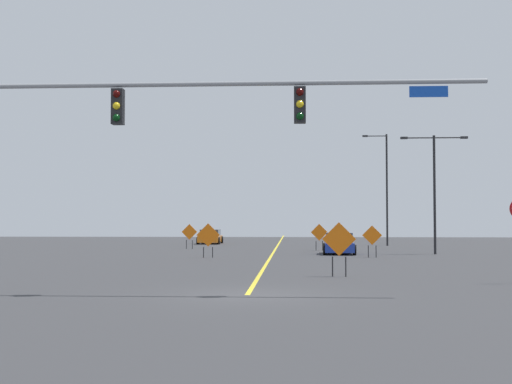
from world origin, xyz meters
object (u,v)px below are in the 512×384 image
at_px(construction_sign_right_shoulder, 319,234).
at_px(car_blue_far, 339,244).
at_px(street_lamp_near_right, 385,184).
at_px(construction_sign_median_far, 208,236).
at_px(construction_sign_left_shoulder, 372,237).
at_px(construction_sign_median_near, 339,242).
at_px(traffic_signal_assembly, 129,121).
at_px(construction_sign_left_lane, 189,233).
at_px(car_orange_approaching, 210,237).
at_px(street_lamp_near_left, 434,182).

distance_m(construction_sign_right_shoulder, car_blue_far, 5.10).
xyz_separation_m(street_lamp_near_right, construction_sign_median_far, (-12.67, -18.52, -3.94)).
height_order(street_lamp_near_right, construction_sign_left_shoulder, street_lamp_near_right).
height_order(construction_sign_median_far, car_blue_far, construction_sign_median_far).
xyz_separation_m(construction_sign_median_far, construction_sign_left_shoulder, (9.45, 0.66, -0.05)).
height_order(construction_sign_right_shoulder, construction_sign_median_near, construction_sign_median_near).
height_order(traffic_signal_assembly, construction_sign_left_lane, traffic_signal_assembly).
distance_m(construction_sign_right_shoulder, construction_sign_median_near, 21.99).
bearing_deg(car_blue_far, construction_sign_median_far, -150.32).
xyz_separation_m(traffic_signal_assembly, construction_sign_median_near, (6.57, 6.46, -3.75)).
distance_m(car_orange_approaching, car_blue_far, 20.85).
relative_size(traffic_signal_assembly, construction_sign_median_far, 8.18).
xyz_separation_m(street_lamp_near_left, car_orange_approaching, (-16.54, 17.88, -3.94)).
bearing_deg(construction_sign_median_near, construction_sign_left_shoulder, 78.05).
height_order(street_lamp_near_left, construction_sign_left_lane, street_lamp_near_left).
bearing_deg(construction_sign_median_near, traffic_signal_assembly, -135.46).
bearing_deg(construction_sign_left_lane, car_orange_approaching, 88.83).
bearing_deg(street_lamp_near_left, car_orange_approaching, 132.76).
height_order(construction_sign_right_shoulder, car_orange_approaching, construction_sign_right_shoulder).
xyz_separation_m(street_lamp_near_right, car_orange_approaching, (-15.34, 3.96, -4.54)).
distance_m(traffic_signal_assembly, construction_sign_median_near, 9.95).
height_order(street_lamp_near_right, car_orange_approaching, street_lamp_near_right).
distance_m(traffic_signal_assembly, construction_sign_left_lane, 31.03).
distance_m(construction_sign_median_near, construction_sign_left_shoulder, 13.53).
bearing_deg(construction_sign_right_shoulder, car_blue_far, -77.97).
distance_m(construction_sign_right_shoulder, construction_sign_left_shoulder, 9.15).
xyz_separation_m(construction_sign_median_near, construction_sign_left_shoulder, (2.80, 13.24, -0.15)).
height_order(construction_sign_median_far, construction_sign_median_near, construction_sign_median_near).
bearing_deg(construction_sign_median_near, car_orange_approaching, 104.89).
bearing_deg(construction_sign_left_lane, construction_sign_left_shoulder, -41.54).
xyz_separation_m(traffic_signal_assembly, car_blue_far, (7.72, 23.49, -4.44)).
bearing_deg(car_blue_far, construction_sign_median_near, -93.88).
distance_m(street_lamp_near_right, construction_sign_median_far, 22.78).
distance_m(construction_sign_left_shoulder, car_blue_far, 4.17).
relative_size(construction_sign_median_far, construction_sign_left_shoulder, 1.07).
xyz_separation_m(construction_sign_left_shoulder, car_orange_approaching, (-12.12, 21.82, -0.55)).
xyz_separation_m(traffic_signal_assembly, car_orange_approaching, (-2.75, 41.52, -4.46)).
xyz_separation_m(construction_sign_median_near, car_orange_approaching, (-9.32, 35.06, -0.71)).
bearing_deg(construction_sign_median_near, street_lamp_near_right, 79.04).
height_order(construction_sign_median_near, car_blue_far, construction_sign_median_near).
xyz_separation_m(traffic_signal_assembly, construction_sign_median_far, (-0.08, 19.05, -3.85)).
relative_size(street_lamp_near_right, car_orange_approaching, 2.16).
relative_size(traffic_signal_assembly, car_orange_approaching, 3.70).
relative_size(construction_sign_right_shoulder, construction_sign_left_shoulder, 1.02).
xyz_separation_m(street_lamp_near_right, construction_sign_left_shoulder, (-3.22, -17.86, -3.99)).
relative_size(street_lamp_near_left, car_blue_far, 1.90).
relative_size(street_lamp_near_right, car_blue_far, 2.38).
bearing_deg(construction_sign_left_shoulder, street_lamp_near_right, 79.79).
bearing_deg(car_blue_far, street_lamp_near_right, 70.93).
xyz_separation_m(street_lamp_near_left, construction_sign_median_far, (-13.86, -4.59, -3.34)).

